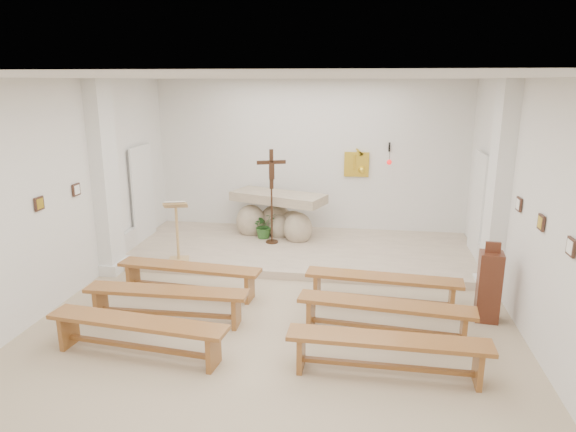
% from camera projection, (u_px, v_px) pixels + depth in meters
% --- Properties ---
extents(ground, '(7.00, 10.00, 0.00)m').
position_uv_depth(ground, '(271.00, 333.00, 7.25)').
color(ground, tan).
rests_on(ground, ground).
extents(wall_left, '(0.02, 10.00, 3.50)m').
position_uv_depth(wall_left, '(29.00, 205.00, 7.30)').
color(wall_left, white).
rests_on(wall_left, ground).
extents(wall_right, '(0.02, 10.00, 3.50)m').
position_uv_depth(wall_right, '(548.00, 224.00, 6.31)').
color(wall_right, white).
rests_on(wall_right, ground).
extents(wall_back, '(7.00, 0.02, 3.50)m').
position_uv_depth(wall_back, '(310.00, 159.00, 11.58)').
color(wall_back, white).
rests_on(wall_back, ground).
extents(ceiling, '(7.00, 10.00, 0.02)m').
position_uv_depth(ceiling, '(268.00, 78.00, 6.36)').
color(ceiling, silver).
rests_on(ceiling, wall_back).
extents(sanctuary_platform, '(6.98, 3.00, 0.15)m').
position_uv_depth(sanctuary_platform, '(301.00, 250.00, 10.58)').
color(sanctuary_platform, beige).
rests_on(sanctuary_platform, ground).
extents(pilaster_left, '(0.26, 0.55, 3.50)m').
position_uv_depth(pilaster_left, '(105.00, 179.00, 9.20)').
color(pilaster_left, white).
rests_on(pilaster_left, ground).
extents(pilaster_right, '(0.26, 0.55, 3.50)m').
position_uv_depth(pilaster_right, '(498.00, 191.00, 8.24)').
color(pilaster_right, white).
rests_on(pilaster_right, ground).
extents(gold_wall_relief, '(0.55, 0.04, 0.55)m').
position_uv_depth(gold_wall_relief, '(357.00, 164.00, 11.42)').
color(gold_wall_relief, gold).
rests_on(gold_wall_relief, wall_back).
extents(sanctuary_lamp, '(0.11, 0.36, 0.44)m').
position_uv_depth(sanctuary_lamp, '(389.00, 160.00, 11.04)').
color(sanctuary_lamp, black).
rests_on(sanctuary_lamp, wall_back).
extents(station_frame_left_mid, '(0.03, 0.20, 0.20)m').
position_uv_depth(station_frame_left_mid, '(39.00, 204.00, 7.50)').
color(station_frame_left_mid, '#3E251B').
rests_on(station_frame_left_mid, wall_left).
extents(station_frame_left_rear, '(0.03, 0.20, 0.20)m').
position_uv_depth(station_frame_left_rear, '(76.00, 190.00, 8.46)').
color(station_frame_left_rear, '#3E251B').
rests_on(station_frame_left_rear, wall_left).
extents(station_frame_right_front, '(0.03, 0.20, 0.20)m').
position_uv_depth(station_frame_right_front, '(571.00, 247.00, 5.55)').
color(station_frame_right_front, '#3E251B').
rests_on(station_frame_right_front, wall_right).
extents(station_frame_right_mid, '(0.03, 0.20, 0.20)m').
position_uv_depth(station_frame_right_mid, '(541.00, 222.00, 6.51)').
color(station_frame_right_mid, '#3E251B').
rests_on(station_frame_right_mid, wall_right).
extents(station_frame_right_rear, '(0.03, 0.20, 0.20)m').
position_uv_depth(station_frame_right_rear, '(519.00, 204.00, 7.46)').
color(station_frame_right_rear, '#3E251B').
rests_on(station_frame_right_rear, wall_right).
extents(radiator_left, '(0.10, 0.85, 0.52)m').
position_uv_depth(radiator_left, '(126.00, 245.00, 10.26)').
color(radiator_left, silver).
rests_on(radiator_left, ground).
extents(radiator_right, '(0.10, 0.85, 0.52)m').
position_uv_depth(radiator_right, '(484.00, 263.00, 9.28)').
color(radiator_right, silver).
rests_on(radiator_right, ground).
extents(altar, '(2.18, 1.43, 1.05)m').
position_uv_depth(altar, '(277.00, 218.00, 11.24)').
color(altar, '#BCAB8F').
rests_on(altar, sanctuary_platform).
extents(lectern, '(0.50, 0.46, 1.21)m').
position_uv_depth(lectern, '(177.00, 231.00, 9.56)').
color(lectern, tan).
rests_on(lectern, sanctuary_platform).
extents(crucifix_stand, '(0.57, 0.26, 1.97)m').
position_uv_depth(crucifix_stand, '(272.00, 190.00, 10.53)').
color(crucifix_stand, '#341E10').
rests_on(crucifix_stand, sanctuary_platform).
extents(potted_plant, '(0.66, 0.65, 0.56)m').
position_uv_depth(potted_plant, '(264.00, 226.00, 11.08)').
color(potted_plant, '#2D5F26').
rests_on(potted_plant, sanctuary_platform).
extents(donation_pedestal, '(0.36, 0.36, 1.22)m').
position_uv_depth(donation_pedestal, '(489.00, 286.00, 7.53)').
color(donation_pedestal, '#4F2216').
rests_on(donation_pedestal, ground).
extents(bench_left_front, '(2.44, 0.60, 0.51)m').
position_uv_depth(bench_left_front, '(189.00, 273.00, 8.48)').
color(bench_left_front, brown).
rests_on(bench_left_front, ground).
extents(bench_right_front, '(2.44, 0.58, 0.51)m').
position_uv_depth(bench_right_front, '(383.00, 284.00, 8.03)').
color(bench_right_front, brown).
rests_on(bench_right_front, ground).
extents(bench_left_second, '(2.42, 0.41, 0.51)m').
position_uv_depth(bench_left_second, '(167.00, 297.00, 7.52)').
color(bench_left_second, brown).
rests_on(bench_left_second, ground).
extents(bench_right_second, '(2.44, 0.64, 0.51)m').
position_uv_depth(bench_right_second, '(385.00, 311.00, 7.07)').
color(bench_right_second, brown).
rests_on(bench_right_second, ground).
extents(bench_left_third, '(2.44, 0.65, 0.51)m').
position_uv_depth(bench_left_third, '(137.00, 329.00, 6.56)').
color(bench_left_third, brown).
rests_on(bench_left_third, ground).
extents(bench_right_third, '(2.42, 0.43, 0.51)m').
position_uv_depth(bench_right_third, '(388.00, 347.00, 6.11)').
color(bench_right_third, brown).
rests_on(bench_right_third, ground).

